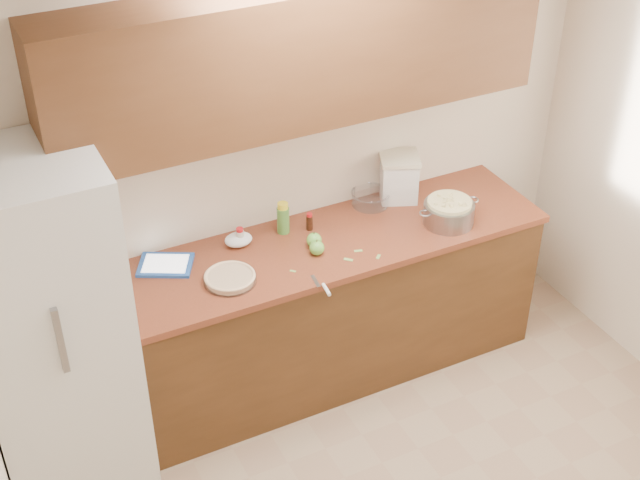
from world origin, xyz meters
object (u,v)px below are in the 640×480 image
pie (230,278)px  colander (449,212)px  tablet (166,265)px  flour_canister (399,177)px

pie → colander: bearing=-1.4°
pie → tablet: 0.37m
pie → colander: 1.30m
colander → tablet: (-1.55, 0.31, -0.06)m
pie → tablet: (-0.25, 0.27, -0.01)m
pie → flour_canister: 1.24m
pie → colander: size_ratio=0.71×
pie → flour_canister: (1.19, 0.33, 0.12)m
colander → flour_canister: 0.39m
pie → colander: colander is taller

